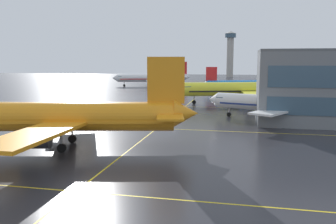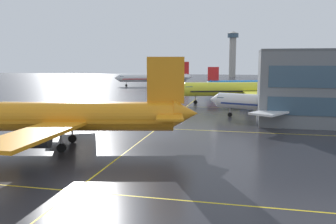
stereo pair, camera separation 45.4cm
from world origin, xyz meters
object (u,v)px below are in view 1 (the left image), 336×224
object	(u,v)px
airliner_second_row	(284,104)
control_tower	(230,50)
airliner_third_row	(242,89)
airliner_far_left_stand	(244,85)
airliner_far_right_stand	(152,78)
airliner_front_gate	(55,117)

from	to	relation	value
airliner_second_row	control_tower	xyz separation A→B (m)	(-18.44, 206.57, 17.12)
airliner_third_row	airliner_far_left_stand	world-z (taller)	airliner_third_row
airliner_far_left_stand	control_tower	distance (m)	147.22
control_tower	airliner_far_right_stand	bearing A→B (deg)	-106.60
airliner_third_row	airliner_front_gate	bearing A→B (deg)	-113.51
airliner_far_left_stand	control_tower	xyz separation A→B (m)	(-10.48, 145.84, 17.18)
airliner_second_row	airliner_far_right_stand	bearing A→B (deg)	119.14
airliner_far_left_stand	airliner_third_row	bearing A→B (deg)	-91.14
airliner_front_gate	airliner_far_left_stand	xyz separation A→B (m)	(26.60, 90.78, -0.92)
airliner_second_row	airliner_third_row	size ratio (longest dim) A/B	0.84
airliner_far_left_stand	control_tower	size ratio (longest dim) A/B	0.91
airliner_front_gate	airliner_far_left_stand	size ratio (longest dim) A/B	1.29
airliner_front_gate	airliner_far_right_stand	size ratio (longest dim) A/B	1.09
airliner_third_row	control_tower	xyz separation A→B (m)	(-9.86, 176.89, 16.45)
airliner_front_gate	airliner_second_row	bearing A→B (deg)	41.01
airliner_third_row	airliner_second_row	bearing A→B (deg)	-73.87
airliner_third_row	airliner_far_left_stand	distance (m)	31.07
control_tower	airliner_second_row	bearing A→B (deg)	-84.90
airliner_second_row	airliner_third_row	world-z (taller)	airliner_third_row
airliner_third_row	airliner_far_left_stand	bearing A→B (deg)	88.86
airliner_second_row	airliner_third_row	bearing A→B (deg)	106.13
airliner_second_row	airliner_third_row	distance (m)	30.90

